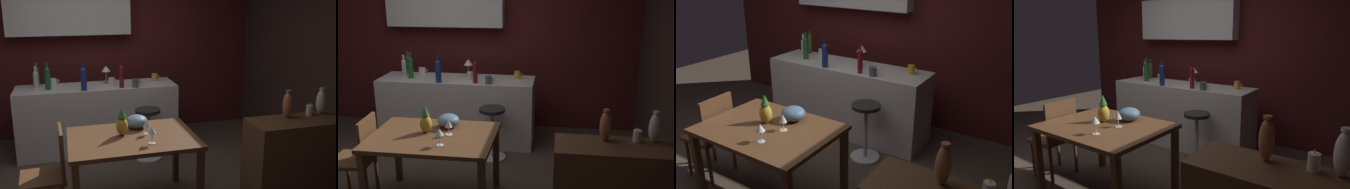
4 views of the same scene
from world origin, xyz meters
TOP-DOWN VIEW (x-y plane):
  - ground_plane at (0.00, 0.00)m, footprint 9.00×9.00m
  - wall_kitchen_back at (-0.06, 2.08)m, footprint 5.20×0.33m
  - dining_table at (0.17, -0.25)m, footprint 1.21×0.89m
  - kitchen_counter at (-0.01, 1.35)m, footprint 2.10×0.60m
  - chair_near_window at (-0.60, -0.29)m, footprint 0.42×0.42m
  - bar_stool at (0.56, 0.83)m, footprint 0.34×0.34m
  - wine_glass_left at (0.31, -0.48)m, footprint 0.08×0.08m
  - wine_glass_right at (0.32, -0.22)m, footprint 0.07×0.07m
  - pineapple_centerpiece at (0.08, -0.19)m, footprint 0.12×0.12m
  - fruit_bowl at (0.26, -0.01)m, footprint 0.23×0.23m
  - wine_bottle_clear at (-0.78, 1.44)m, footprint 0.06×0.06m
  - wine_bottle_ruby at (0.29, 1.15)m, footprint 0.06×0.06m
  - wine_bottle_cobalt at (-0.19, 1.13)m, footprint 0.08×0.08m
  - wine_bottle_olive at (-0.77, 1.57)m, footprint 0.06×0.06m
  - wine_bottle_green at (-0.63, 1.29)m, footprint 0.07×0.07m
  - cup_mustard at (0.81, 1.45)m, footprint 0.11×0.08m
  - cup_slate at (0.47, 1.14)m, footprint 0.12×0.09m
  - cup_cream at (0.19, 1.32)m, footprint 0.12×0.09m
  - cup_white at (-0.57, 1.58)m, footprint 0.13×0.10m
  - counter_lamp at (0.13, 1.46)m, footprint 0.12×0.12m
  - pillar_candle_tall at (2.06, -0.34)m, footprint 0.07×0.07m
  - vase_ceramic_ivory at (2.21, -0.32)m, footprint 0.10×0.10m
  - vase_copper at (1.78, -0.35)m, footprint 0.10×0.10m

SIDE VIEW (x-z plane):
  - ground_plane at x=0.00m, z-range 0.00..0.00m
  - bar_stool at x=0.56m, z-range 0.02..0.70m
  - kitchen_counter at x=-0.01m, z-range 0.00..0.90m
  - chair_near_window at x=-0.60m, z-range 0.04..0.94m
  - dining_table at x=0.17m, z-range 0.28..1.02m
  - fruit_bowl at x=0.26m, z-range 0.74..0.87m
  - wine_glass_right at x=0.32m, z-range 0.77..0.93m
  - pineapple_centerpiece at x=0.08m, z-range 0.72..1.00m
  - wine_glass_left at x=0.31m, z-range 0.78..0.94m
  - pillar_candle_tall at x=2.06m, z-range 0.81..0.94m
  - cup_white at x=-0.57m, z-range 0.90..0.98m
  - cup_cream at x=0.19m, z-range 0.90..1.00m
  - cup_mustard at x=0.81m, z-range 0.90..1.00m
  - cup_slate at x=0.47m, z-range 0.90..1.01m
  - vase_ceramic_ivory at x=2.21m, z-range 0.81..1.10m
  - vase_copper at x=1.78m, z-range 0.81..1.11m
  - wine_bottle_clear at x=-0.78m, z-range 0.88..1.17m
  - wine_bottle_olive at x=-0.77m, z-range 0.88..1.20m
  - wine_bottle_ruby at x=0.29m, z-range 0.89..1.23m
  - wine_bottle_cobalt at x=-0.19m, z-range 0.89..1.24m
  - wine_bottle_green at x=-0.63m, z-range 0.89..1.24m
  - counter_lamp at x=0.13m, z-range 0.96..1.21m
  - wall_kitchen_back at x=-0.06m, z-range 0.11..2.71m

